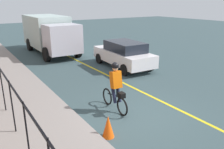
{
  "coord_description": "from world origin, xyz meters",
  "views": [
    {
      "loc": [
        -5.53,
        4.68,
        3.84
      ],
      "look_at": [
        1.82,
        -0.17,
        1.0
      ],
      "focal_mm": 36.58,
      "sensor_mm": 36.0,
      "label": 1
    }
  ],
  "objects_px": {
    "traffic_cone_near": "(108,127)",
    "cyclist_lead": "(116,87)",
    "patrol_sedan": "(124,54)",
    "box_truck_background": "(49,33)"
  },
  "relations": [
    {
      "from": "patrol_sedan",
      "to": "traffic_cone_near",
      "type": "xyz_separation_m",
      "value": [
        -5.84,
        4.81,
        -0.48
      ]
    },
    {
      "from": "cyclist_lead",
      "to": "traffic_cone_near",
      "type": "distance_m",
      "value": 1.83
    },
    {
      "from": "cyclist_lead",
      "to": "traffic_cone_near",
      "type": "height_order",
      "value": "cyclist_lead"
    },
    {
      "from": "cyclist_lead",
      "to": "patrol_sedan",
      "type": "bearing_deg",
      "value": -36.45
    },
    {
      "from": "box_truck_background",
      "to": "traffic_cone_near",
      "type": "relative_size",
      "value": 9.85
    },
    {
      "from": "patrol_sedan",
      "to": "traffic_cone_near",
      "type": "height_order",
      "value": "patrol_sedan"
    },
    {
      "from": "patrol_sedan",
      "to": "box_truck_background",
      "type": "relative_size",
      "value": 0.67
    },
    {
      "from": "traffic_cone_near",
      "to": "box_truck_background",
      "type": "bearing_deg",
      "value": -11.48
    },
    {
      "from": "traffic_cone_near",
      "to": "cyclist_lead",
      "type": "bearing_deg",
      "value": -41.28
    },
    {
      "from": "patrol_sedan",
      "to": "box_truck_background",
      "type": "xyz_separation_m",
      "value": [
        6.37,
        2.33,
        0.73
      ]
    }
  ]
}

